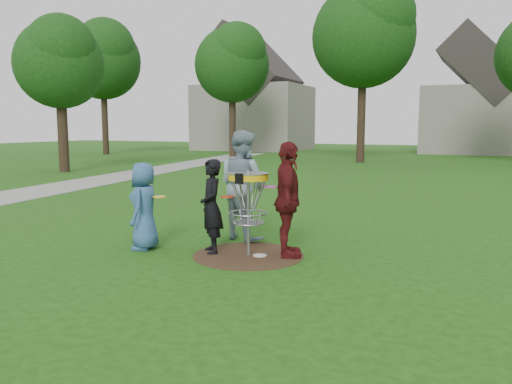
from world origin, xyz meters
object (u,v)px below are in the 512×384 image
at_px(player_grey, 243,185).
at_px(player_blue, 144,206).
at_px(disc_golf_basket, 248,193).
at_px(player_maroon, 288,200).
at_px(player_black, 211,206).

bearing_deg(player_grey, player_blue, 70.57).
bearing_deg(player_blue, disc_golf_basket, 84.22).
xyz_separation_m(player_blue, disc_golf_basket, (1.79, 0.32, 0.28)).
height_order(player_grey, player_maroon, player_grey).
bearing_deg(disc_golf_basket, player_maroon, 17.21).
height_order(player_grey, disc_golf_basket, player_grey).
height_order(player_black, player_maroon, player_maroon).
bearing_deg(player_grey, disc_golf_basket, 141.29).
bearing_deg(player_maroon, disc_golf_basket, 85.77).
height_order(player_maroon, disc_golf_basket, player_maroon).
bearing_deg(player_black, player_maroon, 60.20).
xyz_separation_m(player_grey, disc_golf_basket, (0.61, -1.06, 0.02)).
bearing_deg(player_black, player_grey, 137.29).
relative_size(player_black, player_maroon, 0.84).
bearing_deg(player_blue, player_grey, 123.61).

